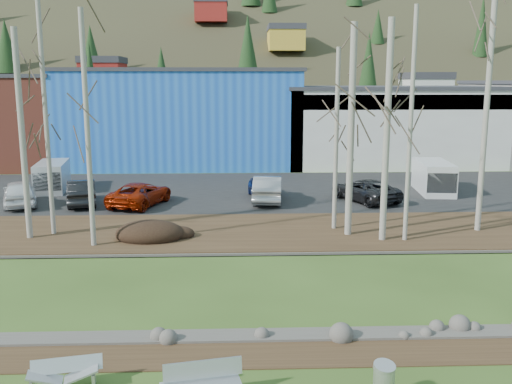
{
  "coord_description": "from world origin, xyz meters",
  "views": [
    {
      "loc": [
        -1.5,
        -12.24,
        7.29
      ],
      "look_at": [
        -0.57,
        12.2,
        2.5
      ],
      "focal_mm": 40.0,
      "sensor_mm": 36.0,
      "label": 1
    }
  ],
  "objects_px": {
    "car_0": "(20,193)",
    "car_4": "(268,189)",
    "bench_intact": "(201,383)",
    "car_2": "(140,194)",
    "car_1": "(81,192)",
    "car_3": "(262,187)",
    "van_white": "(434,178)",
    "car_5": "(365,190)",
    "bench_damaged": "(64,375)",
    "litter_bin": "(384,384)",
    "van_grey": "(52,177)",
    "seagull": "(223,374)"
  },
  "relations": [
    {
      "from": "car_5",
      "to": "bench_intact",
      "type": "bearing_deg",
      "value": 42.92
    },
    {
      "from": "bench_damaged",
      "to": "car_1",
      "type": "height_order",
      "value": "car_1"
    },
    {
      "from": "car_3",
      "to": "car_0",
      "type": "bearing_deg",
      "value": -177.78
    },
    {
      "from": "bench_intact",
      "to": "car_0",
      "type": "distance_m",
      "value": 23.93
    },
    {
      "from": "bench_damaged",
      "to": "seagull",
      "type": "xyz_separation_m",
      "value": [
        3.8,
        0.29,
        -0.22
      ]
    },
    {
      "from": "seagull",
      "to": "van_grey",
      "type": "bearing_deg",
      "value": 91.25
    },
    {
      "from": "bench_damaged",
      "to": "car_0",
      "type": "xyz_separation_m",
      "value": [
        -8.37,
        20.22,
        0.52
      ]
    },
    {
      "from": "van_grey",
      "to": "litter_bin",
      "type": "bearing_deg",
      "value": -67.34
    },
    {
      "from": "van_grey",
      "to": "car_5",
      "type": "bearing_deg",
      "value": -19.87
    },
    {
      "from": "car_1",
      "to": "car_2",
      "type": "relative_size",
      "value": 0.92
    },
    {
      "from": "car_0",
      "to": "van_grey",
      "type": "relative_size",
      "value": 0.99
    },
    {
      "from": "bench_intact",
      "to": "car_0",
      "type": "bearing_deg",
      "value": 108.11
    },
    {
      "from": "car_2",
      "to": "van_grey",
      "type": "xyz_separation_m",
      "value": [
        -6.52,
        4.7,
        0.26
      ]
    },
    {
      "from": "car_2",
      "to": "car_3",
      "type": "distance_m",
      "value": 7.47
    },
    {
      "from": "bench_intact",
      "to": "car_5",
      "type": "bearing_deg",
      "value": 56.81
    },
    {
      "from": "car_1",
      "to": "car_5",
      "type": "distance_m",
      "value": 16.86
    },
    {
      "from": "car_1",
      "to": "car_2",
      "type": "distance_m",
      "value": 3.51
    },
    {
      "from": "car_2",
      "to": "van_white",
      "type": "xyz_separation_m",
      "value": [
        18.4,
        3.09,
        0.32
      ]
    },
    {
      "from": "car_0",
      "to": "car_5",
      "type": "height_order",
      "value": "car_0"
    },
    {
      "from": "van_white",
      "to": "van_grey",
      "type": "relative_size",
      "value": 1.05
    },
    {
      "from": "litter_bin",
      "to": "car_3",
      "type": "xyz_separation_m",
      "value": [
        -1.7,
        22.8,
        0.36
      ]
    },
    {
      "from": "car_0",
      "to": "car_4",
      "type": "xyz_separation_m",
      "value": [
        14.47,
        0.6,
        0.03
      ]
    },
    {
      "from": "bench_intact",
      "to": "van_grey",
      "type": "relative_size",
      "value": 0.43
    },
    {
      "from": "car_4",
      "to": "car_1",
      "type": "bearing_deg",
      "value": 7.13
    },
    {
      "from": "bench_intact",
      "to": "van_grey",
      "type": "distance_m",
      "value": 27.75
    },
    {
      "from": "car_1",
      "to": "bench_intact",
      "type": "bearing_deg",
      "value": 96.54
    },
    {
      "from": "bench_damaged",
      "to": "car_2",
      "type": "relative_size",
      "value": 0.36
    },
    {
      "from": "car_0",
      "to": "car_4",
      "type": "distance_m",
      "value": 14.48
    },
    {
      "from": "bench_damaged",
      "to": "car_0",
      "type": "bearing_deg",
      "value": 101.12
    },
    {
      "from": "car_1",
      "to": "car_3",
      "type": "relative_size",
      "value": 1.18
    },
    {
      "from": "car_0",
      "to": "car_2",
      "type": "height_order",
      "value": "car_0"
    },
    {
      "from": "van_white",
      "to": "van_grey",
      "type": "xyz_separation_m",
      "value": [
        -24.92,
        1.61,
        -0.06
      ]
    },
    {
      "from": "car_2",
      "to": "van_white",
      "type": "bearing_deg",
      "value": -152.16
    },
    {
      "from": "bench_damaged",
      "to": "car_2",
      "type": "xyz_separation_m",
      "value": [
        -1.39,
        20.03,
        0.44
      ]
    },
    {
      "from": "litter_bin",
      "to": "van_grey",
      "type": "bearing_deg",
      "value": 121.14
    },
    {
      "from": "bench_damaged",
      "to": "car_1",
      "type": "relative_size",
      "value": 0.39
    },
    {
      "from": "bench_intact",
      "to": "car_2",
      "type": "distance_m",
      "value": 21.21
    },
    {
      "from": "seagull",
      "to": "car_4",
      "type": "height_order",
      "value": "car_4"
    },
    {
      "from": "car_4",
      "to": "bench_intact",
      "type": "bearing_deg",
      "value": 87.71
    },
    {
      "from": "seagull",
      "to": "car_2",
      "type": "distance_m",
      "value": 20.42
    },
    {
      "from": "bench_damaged",
      "to": "car_5",
      "type": "height_order",
      "value": "car_5"
    },
    {
      "from": "car_0",
      "to": "car_1",
      "type": "relative_size",
      "value": 1.0
    },
    {
      "from": "car_3",
      "to": "van_grey",
      "type": "relative_size",
      "value": 0.84
    },
    {
      "from": "bench_damaged",
      "to": "van_grey",
      "type": "xyz_separation_m",
      "value": [
        -7.91,
        24.72,
        0.7
      ]
    },
    {
      "from": "car_0",
      "to": "car_3",
      "type": "xyz_separation_m",
      "value": [
        14.19,
        1.78,
        -0.11
      ]
    },
    {
      "from": "bench_damaged",
      "to": "litter_bin",
      "type": "distance_m",
      "value": 7.56
    },
    {
      "from": "car_3",
      "to": "litter_bin",
      "type": "bearing_deg",
      "value": -90.67
    },
    {
      "from": "bench_damaged",
      "to": "van_white",
      "type": "distance_m",
      "value": 28.71
    },
    {
      "from": "car_2",
      "to": "car_5",
      "type": "height_order",
      "value": "car_2"
    },
    {
      "from": "car_3",
      "to": "van_grey",
      "type": "height_order",
      "value": "van_grey"
    }
  ]
}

